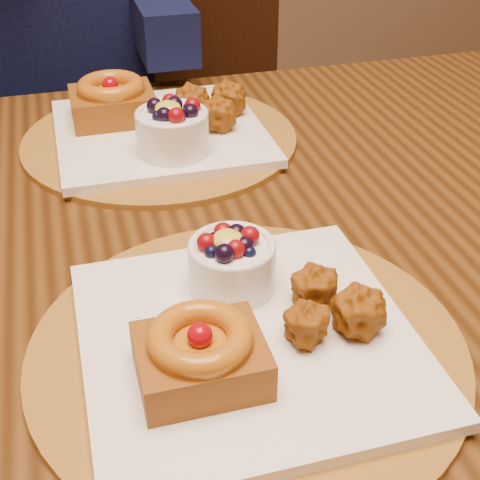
{
  "coord_description": "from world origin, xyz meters",
  "views": [
    {
      "loc": [
        -0.04,
        -0.52,
        1.16
      ],
      "look_at": [
        0.09,
        -0.06,
        0.84
      ],
      "focal_mm": 50.0,
      "sensor_mm": 36.0,
      "label": 1
    }
  ],
  "objects_px": {
    "place_setting_far": "(158,125)",
    "chair_far": "(165,132)",
    "dining_table": "(196,276)",
    "place_setting_near": "(244,329)"
  },
  "relations": [
    {
      "from": "place_setting_near",
      "to": "place_setting_far",
      "type": "xyz_separation_m",
      "value": [
        -0.0,
        0.43,
        0.01
      ]
    },
    {
      "from": "dining_table",
      "to": "place_setting_far",
      "type": "distance_m",
      "value": 0.24
    },
    {
      "from": "dining_table",
      "to": "chair_far",
      "type": "bearing_deg",
      "value": 83.43
    },
    {
      "from": "place_setting_near",
      "to": "chair_far",
      "type": "height_order",
      "value": "chair_far"
    },
    {
      "from": "place_setting_near",
      "to": "chair_far",
      "type": "xyz_separation_m",
      "value": [
        0.08,
        0.92,
        -0.23
      ]
    },
    {
      "from": "place_setting_far",
      "to": "dining_table",
      "type": "bearing_deg",
      "value": -89.17
    },
    {
      "from": "chair_far",
      "to": "dining_table",
      "type": "bearing_deg",
      "value": -76.95
    },
    {
      "from": "place_setting_near",
      "to": "chair_far",
      "type": "bearing_deg",
      "value": 84.84
    },
    {
      "from": "place_setting_far",
      "to": "chair_far",
      "type": "height_order",
      "value": "chair_far"
    },
    {
      "from": "place_setting_far",
      "to": "place_setting_near",
      "type": "bearing_deg",
      "value": -89.86
    }
  ]
}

